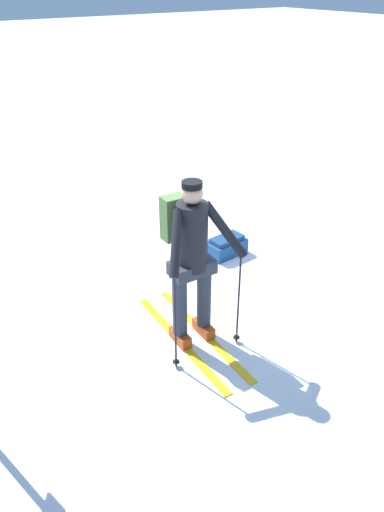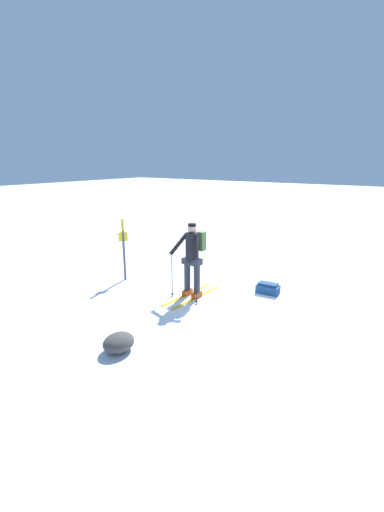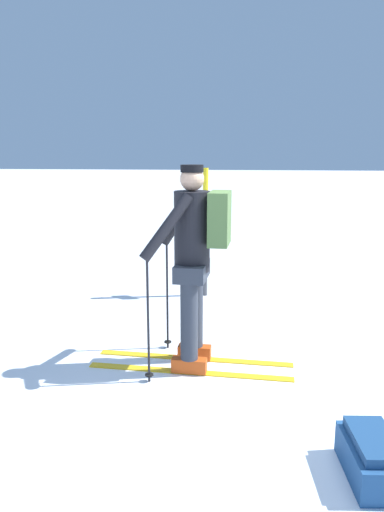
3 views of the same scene
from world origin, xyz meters
name	(u,v)px [view 3 (image 3 of 3)]	position (x,y,z in m)	size (l,w,h in m)	color
ground_plane	(270,394)	(0.00, 0.00, 0.00)	(80.00, 80.00, 0.00)	white
skier	(195,255)	(0.64, -0.46, 1.01)	(1.81, 0.87, 1.77)	gold
dropped_backpack	(373,458)	(-0.55, 0.96, 0.12)	(0.34, 0.57, 0.27)	navy
trail_marker	(205,220)	(0.72, -2.64, 1.00)	(0.21, 0.16, 1.66)	#4C4C51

